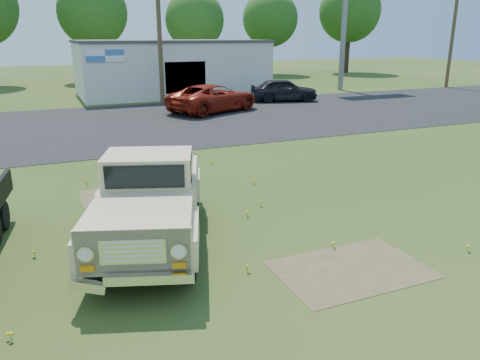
# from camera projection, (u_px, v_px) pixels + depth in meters

# --- Properties ---
(ground) EXTENTS (140.00, 140.00, 0.00)m
(ground) POSITION_uv_depth(u_px,v_px,m) (227.00, 227.00, 11.46)
(ground) COLOR #284014
(ground) RESTS_ON ground
(asphalt_lot) EXTENTS (90.00, 14.00, 0.02)m
(asphalt_lot) POSITION_uv_depth(u_px,v_px,m) (122.00, 124.00, 24.62)
(asphalt_lot) COLOR black
(asphalt_lot) RESTS_ON ground
(dirt_patch_a) EXTENTS (3.00, 2.00, 0.01)m
(dirt_patch_a) POSITION_uv_depth(u_px,v_px,m) (351.00, 270.00, 9.40)
(dirt_patch_a) COLOR brown
(dirt_patch_a) RESTS_ON ground
(dirt_patch_b) EXTENTS (2.20, 1.60, 0.01)m
(dirt_patch_b) POSITION_uv_depth(u_px,v_px,m) (120.00, 195.00, 13.78)
(dirt_patch_b) COLOR brown
(dirt_patch_b) RESTS_ON ground
(commercial_building) EXTENTS (14.20, 8.20, 4.15)m
(commercial_building) POSITION_uv_depth(u_px,v_px,m) (171.00, 67.00, 36.78)
(commercial_building) COLOR beige
(commercial_building) RESTS_ON ground
(utility_pole_mid) EXTENTS (1.60, 0.30, 9.00)m
(utility_pole_mid) POSITION_uv_depth(u_px,v_px,m) (159.00, 33.00, 30.91)
(utility_pole_mid) COLOR #493821
(utility_pole_mid) RESTS_ON ground
(utility_pole_east) EXTENTS (1.60, 0.30, 9.00)m
(utility_pole_east) POSITION_uv_depth(u_px,v_px,m) (453.00, 34.00, 40.71)
(utility_pole_east) COLOR #493821
(utility_pole_east) RESTS_ON ground
(treeline_d) EXTENTS (6.72, 6.72, 10.00)m
(treeline_d) POSITION_uv_depth(u_px,v_px,m) (92.00, 12.00, 45.79)
(treeline_d) COLOR #332217
(treeline_d) RESTS_ON ground
(treeline_e) EXTENTS (6.08, 6.08, 9.04)m
(treeline_e) POSITION_uv_depth(u_px,v_px,m) (195.00, 20.00, 48.43)
(treeline_e) COLOR #332217
(treeline_e) RESTS_ON ground
(treeline_f) EXTENTS (6.40, 6.40, 9.52)m
(treeline_f) POSITION_uv_depth(u_px,v_px,m) (270.00, 19.00, 54.30)
(treeline_f) COLOR #332217
(treeline_f) RESTS_ON ground
(treeline_g) EXTENTS (7.36, 7.36, 10.95)m
(treeline_g) POSITION_uv_depth(u_px,v_px,m) (350.00, 11.00, 56.47)
(treeline_g) COLOR #332217
(treeline_g) RESTS_ON ground
(vintage_pickup_truck) EXTENTS (3.99, 6.15, 2.08)m
(vintage_pickup_truck) POSITION_uv_depth(u_px,v_px,m) (150.00, 198.00, 10.37)
(vintage_pickup_truck) COLOR beige
(vintage_pickup_truck) RESTS_ON ground
(red_pickup) EXTENTS (6.55, 4.99, 1.65)m
(red_pickup) POSITION_uv_depth(u_px,v_px,m) (213.00, 98.00, 28.43)
(red_pickup) COLOR maroon
(red_pickup) RESTS_ON ground
(dark_sedan) EXTENTS (5.01, 3.06, 1.59)m
(dark_sedan) POSITION_uv_depth(u_px,v_px,m) (284.00, 90.00, 33.00)
(dark_sedan) COLOR black
(dark_sedan) RESTS_ON ground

